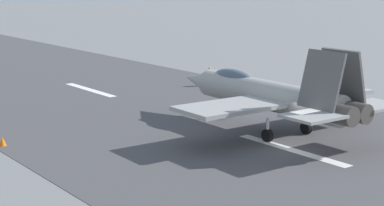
{
  "coord_description": "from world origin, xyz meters",
  "views": [
    {
      "loc": [
        -22.66,
        24.5,
        9.4
      ],
      "look_at": [
        5.71,
        3.0,
        2.2
      ],
      "focal_mm": 58.14,
      "sensor_mm": 36.0,
      "label": 1
    }
  ],
  "objects": [
    {
      "name": "ground_plane",
      "position": [
        0.0,
        0.0,
        0.0
      ],
      "size": [
        400.0,
        400.0,
        0.0
      ],
      "primitive_type": "plane",
      "color": "slate"
    },
    {
      "name": "runway_strip",
      "position": [
        -0.02,
        0.0,
        0.01
      ],
      "size": [
        240.0,
        26.0,
        0.02
      ],
      "color": "#444447",
      "rests_on": "ground"
    },
    {
      "name": "fighter_jet",
      "position": [
        4.29,
        -1.8,
        2.39
      ],
      "size": [
        15.97,
        13.65,
        5.58
      ],
      "color": "#969896",
      "rests_on": "ground"
    },
    {
      "name": "crew_person",
      "position": [
        19.6,
        -9.46,
        0.85
      ],
      "size": [
        0.67,
        0.41,
        1.69
      ],
      "color": "#1E2338",
      "rests_on": "ground"
    },
    {
      "name": "marker_cone_mid",
      "position": [
        11.04,
        12.49,
        0.28
      ],
      "size": [
        0.44,
        0.44,
        0.55
      ],
      "primitive_type": "cone",
      "color": "orange",
      "rests_on": "ground"
    }
  ]
}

